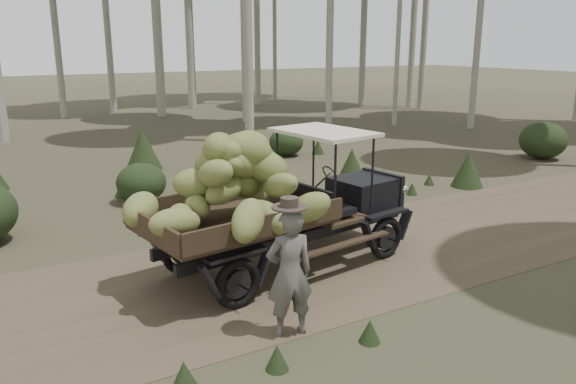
# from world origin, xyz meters

# --- Properties ---
(ground) EXTENTS (120.00, 120.00, 0.00)m
(ground) POSITION_xyz_m (0.00, 0.00, 0.00)
(ground) COLOR #473D2B
(ground) RESTS_ON ground
(dirt_track) EXTENTS (70.00, 4.00, 0.01)m
(dirt_track) POSITION_xyz_m (0.00, 0.00, 0.00)
(dirt_track) COLOR brown
(dirt_track) RESTS_ON ground
(banana_truck) EXTENTS (5.12, 2.67, 2.40)m
(banana_truck) POSITION_xyz_m (-1.18, -0.02, 1.39)
(banana_truck) COLOR black
(banana_truck) RESTS_ON ground
(farmer) EXTENTS (0.66, 0.51, 1.78)m
(farmer) POSITION_xyz_m (-1.70, -1.83, 0.84)
(farmer) COLOR #54514C
(farmer) RESTS_ON ground
(undergrowth) EXTENTS (23.69, 22.20, 1.40)m
(undergrowth) POSITION_xyz_m (0.91, -1.14, 0.57)
(undergrowth) COLOR #233319
(undergrowth) RESTS_ON ground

